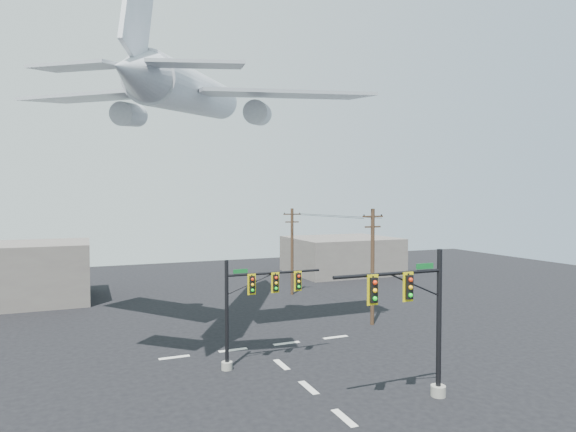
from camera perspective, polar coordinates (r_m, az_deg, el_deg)
name	(u,v)px	position (r m, az deg, el deg)	size (l,w,h in m)	color
ground	(344,418)	(24.93, 6.68, -22.69)	(120.00, 120.00, 0.00)	black
lane_markings	(299,379)	(29.33, 1.28, -18.77)	(14.00, 21.20, 0.01)	beige
signal_mast_near	(419,321)	(26.16, 15.26, -11.93)	(6.67, 0.86, 7.80)	gray
signal_mast_far	(252,306)	(30.37, -4.34, -10.57)	(6.57, 0.74, 6.72)	gray
utility_pole_a	(373,264)	(40.51, 9.98, -5.65)	(1.93, 0.32, 9.63)	#412C1C
utility_pole_b	(292,250)	(52.48, 0.49, -4.00)	(1.89, 0.49, 9.42)	#412C1C
power_lines	(327,216)	(46.04, 4.63, 0.03)	(2.90, 14.20, 0.03)	black
airliner	(194,94)	(38.53, -11.13, 14.00)	(24.98, 27.35, 7.64)	silver
building_right	(341,255)	(68.76, 6.33, -4.62)	(14.00, 12.00, 5.00)	#645E58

